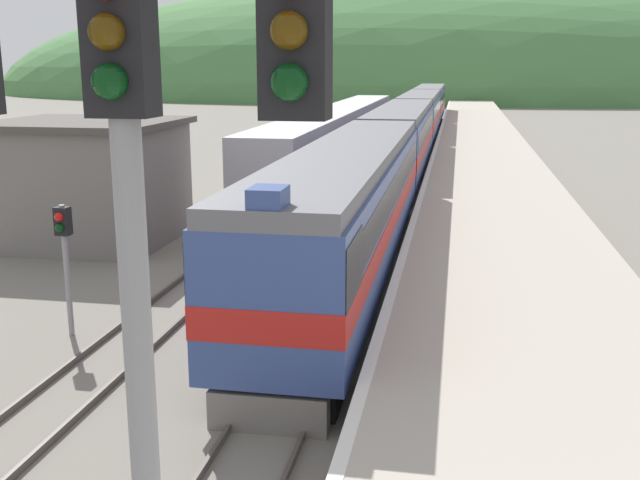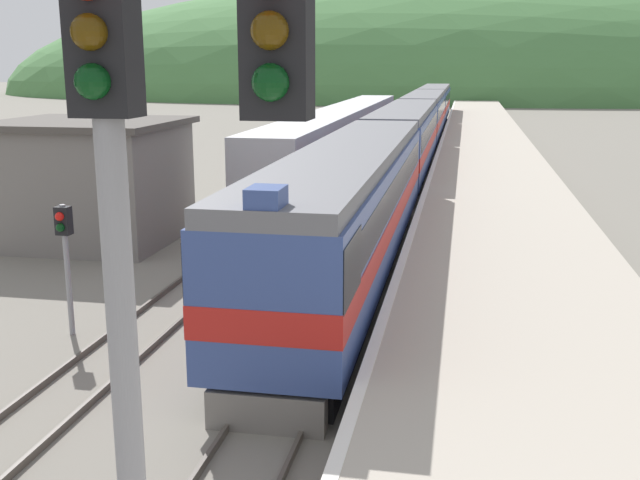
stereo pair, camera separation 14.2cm
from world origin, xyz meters
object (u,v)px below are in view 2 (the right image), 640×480
(express_train_lead_car, at_px, (350,208))
(carriage_second, at_px, (405,140))
(carriage_fourth, at_px, (435,104))
(signal_post_siding, at_px, (65,242))
(signal_mast_main, at_px, (113,214))
(carriage_third, at_px, (424,116))
(siding_train, at_px, (342,137))

(express_train_lead_car, xyz_separation_m, carriage_second, (0.00, 21.83, -0.01))
(carriage_fourth, height_order, signal_post_siding, carriage_fourth)
(carriage_fourth, bearing_deg, express_train_lead_car, -90.00)
(express_train_lead_car, height_order, signal_mast_main, signal_mast_main)
(carriage_third, xyz_separation_m, signal_post_siding, (-6.24, -48.90, 0.12))
(carriage_second, xyz_separation_m, siding_train, (-4.51, 4.48, -0.32))
(carriage_second, bearing_deg, carriage_fourth, 90.00)
(express_train_lead_car, height_order, carriage_fourth, express_train_lead_car)
(carriage_fourth, height_order, siding_train, carriage_fourth)
(carriage_third, relative_size, carriage_fourth, 1.00)
(express_train_lead_car, xyz_separation_m, signal_post_siding, (-6.24, -6.28, 0.11))
(signal_mast_main, relative_size, signal_post_siding, 2.50)
(express_train_lead_car, distance_m, carriage_third, 42.62)
(siding_train, distance_m, signal_mast_main, 45.36)
(express_train_lead_car, bearing_deg, siding_train, 99.73)
(siding_train, height_order, signal_post_siding, siding_train)
(siding_train, bearing_deg, carriage_third, 74.54)
(signal_mast_main, distance_m, signal_post_siding, 14.74)
(signal_mast_main, bearing_deg, carriage_second, 91.78)
(signal_post_siding, bearing_deg, carriage_fourth, 84.89)
(carriage_third, bearing_deg, express_train_lead_car, -90.00)
(signal_mast_main, xyz_separation_m, signal_post_siding, (-7.49, 12.23, -3.41))
(carriage_second, bearing_deg, signal_mast_main, -88.22)
(siding_train, bearing_deg, carriage_second, -44.80)
(carriage_third, relative_size, signal_post_siding, 5.86)
(express_train_lead_car, distance_m, siding_train, 26.70)
(carriage_second, height_order, siding_train, carriage_second)
(carriage_second, bearing_deg, siding_train, 135.20)
(siding_train, bearing_deg, express_train_lead_car, -80.27)
(carriage_third, xyz_separation_m, signal_mast_main, (1.25, -61.13, 3.54))
(siding_train, xyz_separation_m, signal_mast_main, (5.76, -44.82, 3.85))
(express_train_lead_car, relative_size, carriage_second, 1.08)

